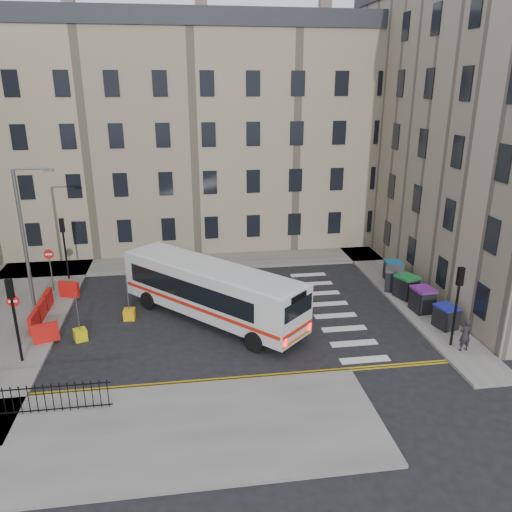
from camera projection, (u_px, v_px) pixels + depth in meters
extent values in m
plane|color=black|center=(262.00, 311.00, 28.73)|extent=(120.00, 120.00, 0.00)
cube|color=slate|center=(162.00, 264.00, 35.93)|extent=(36.00, 3.20, 0.15)
cube|color=slate|center=(385.00, 276.00, 33.66)|extent=(2.40, 26.00, 0.15)
cube|color=slate|center=(11.00, 318.00, 27.75)|extent=(6.00, 22.00, 0.15)
cube|color=slate|center=(117.00, 437.00, 18.41)|extent=(20.00, 6.00, 0.15)
cube|color=gray|center=(146.00, 142.00, 39.65)|extent=(38.00, 10.50, 16.00)
cube|color=black|center=(137.00, 23.00, 36.82)|extent=(38.30, 10.80, 1.20)
cylinder|color=black|center=(455.00, 316.00, 24.18)|extent=(0.12, 0.12, 3.20)
cube|color=black|center=(460.00, 276.00, 23.51)|extent=(0.28, 0.22, 0.90)
cylinder|color=black|center=(66.00, 256.00, 32.61)|extent=(0.12, 0.12, 3.20)
cube|color=black|center=(62.00, 225.00, 31.93)|extent=(0.28, 0.22, 0.90)
cylinder|color=black|center=(17.00, 330.00, 22.79)|extent=(0.12, 0.12, 3.20)
cube|color=black|center=(10.00, 289.00, 22.12)|extent=(0.28, 0.22, 0.90)
cylinder|color=#595B5E|center=(24.00, 242.00, 27.48)|extent=(0.20, 0.20, 8.00)
cube|color=#595B5E|center=(12.00, 168.00, 26.14)|extent=(0.50, 0.22, 0.14)
cylinder|color=#595B5E|center=(51.00, 273.00, 30.80)|extent=(0.08, 0.08, 2.40)
cube|color=red|center=(48.00, 250.00, 30.31)|extent=(0.60, 0.04, 0.60)
cylinder|color=#595B5E|center=(17.00, 324.00, 24.26)|extent=(0.08, 0.08, 2.40)
cube|color=red|center=(12.00, 295.00, 23.77)|extent=(0.60, 0.04, 0.60)
cube|color=red|center=(34.00, 322.00, 25.93)|extent=(0.25, 1.25, 1.00)
cube|color=red|center=(41.00, 310.00, 27.33)|extent=(0.25, 1.25, 1.00)
cube|color=red|center=(48.00, 299.00, 28.74)|extent=(0.25, 1.25, 1.00)
cube|color=red|center=(69.00, 289.00, 30.07)|extent=(1.26, 0.66, 1.00)
cube|color=red|center=(46.00, 333.00, 24.84)|extent=(1.26, 0.66, 1.00)
cube|color=black|center=(6.00, 390.00, 19.13)|extent=(7.80, 0.04, 0.04)
cube|color=black|center=(10.00, 413.00, 19.46)|extent=(7.80, 0.04, 0.04)
cube|color=silver|center=(211.00, 289.00, 27.14)|extent=(9.69, 10.04, 2.58)
cube|color=black|center=(187.00, 291.00, 26.41)|extent=(6.29, 6.65, 1.03)
cube|color=black|center=(220.00, 277.00, 28.34)|extent=(6.29, 6.65, 1.03)
cube|color=black|center=(143.00, 263.00, 30.40)|extent=(1.69, 1.61, 1.14)
cube|color=black|center=(298.00, 308.00, 23.63)|extent=(1.69, 1.61, 0.83)
cube|color=red|center=(194.00, 307.00, 26.38)|extent=(7.70, 8.14, 0.19)
cube|color=red|center=(227.00, 292.00, 28.32)|extent=(7.70, 8.14, 0.19)
cube|color=#FF0C0C|center=(286.00, 343.00, 23.32)|extent=(0.20, 0.19, 0.41)
cube|color=#FF0C0C|center=(309.00, 327.00, 24.85)|extent=(0.20, 0.19, 0.41)
cylinder|color=black|center=(148.00, 301.00, 28.85)|extent=(0.92, 0.95, 1.03)
cylinder|color=black|center=(181.00, 287.00, 30.77)|extent=(0.92, 0.95, 1.03)
cylinder|color=black|center=(254.00, 342.00, 24.25)|extent=(0.92, 0.95, 1.03)
cylinder|color=black|center=(285.00, 323.00, 26.16)|extent=(0.92, 0.95, 1.03)
cube|color=black|center=(446.00, 318.00, 26.32)|extent=(1.14, 1.25, 1.12)
cube|color=navy|center=(447.00, 307.00, 26.12)|extent=(1.19, 1.30, 0.12)
cube|color=black|center=(422.00, 301.00, 28.21)|extent=(1.13, 1.28, 1.26)
cube|color=#652079|center=(424.00, 289.00, 27.98)|extent=(1.19, 1.34, 0.13)
cube|color=black|center=(406.00, 288.00, 30.00)|extent=(1.39, 1.48, 1.25)
cube|color=#186F2F|center=(407.00, 277.00, 29.78)|extent=(1.46, 1.55, 0.13)
cube|color=black|center=(394.00, 280.00, 31.14)|extent=(1.47, 1.55, 1.29)
cube|color=#3D3D3F|center=(395.00, 269.00, 30.91)|extent=(1.54, 1.63, 0.13)
cube|color=black|center=(393.00, 272.00, 32.69)|extent=(0.98, 1.13, 1.15)
cube|color=#165A8D|center=(394.00, 262.00, 32.48)|extent=(1.04, 1.18, 0.12)
imported|color=black|center=(465.00, 335.00, 23.94)|extent=(0.64, 0.44, 1.67)
cube|color=#E6A00C|center=(129.00, 314.00, 27.64)|extent=(0.64, 0.64, 0.60)
cube|color=#CABF0B|center=(80.00, 335.00, 25.39)|extent=(0.79, 0.79, 0.60)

